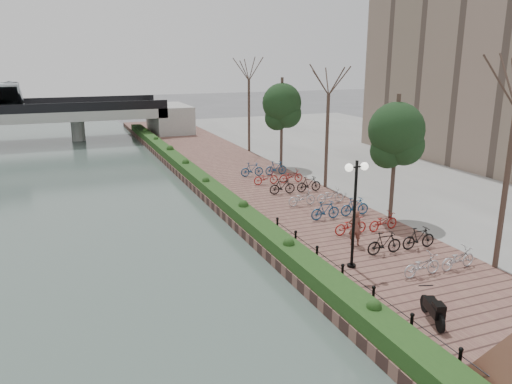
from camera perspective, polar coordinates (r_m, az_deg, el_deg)
ground at (r=16.82m, az=10.99°, el=-16.57°), size 220.00×220.00×0.00m
promenade at (r=32.88m, az=0.51°, el=0.16°), size 8.00×75.00×0.50m
inland_pavement at (r=41.50m, az=21.43°, el=2.27°), size 24.00×75.00×0.50m
hedge at (r=33.98m, az=-6.41°, el=1.52°), size 1.10×56.00×0.60m
chain_fence at (r=18.57m, az=11.47°, el=-10.41°), size 0.10×14.10×0.70m
lamppost at (r=19.90m, az=11.30°, el=0.17°), size 1.02×0.32×4.41m
motorcycle at (r=17.40m, az=19.55°, el=-12.34°), size 0.97×1.64×0.98m
pedestrian at (r=22.99m, az=11.26°, el=-4.02°), size 0.70×0.57×1.66m
bicycle_parking at (r=27.97m, az=8.19°, el=-1.17°), size 2.40×19.89×1.00m
street_trees at (r=29.78m, az=11.27°, el=5.05°), size 3.20×37.12×6.80m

